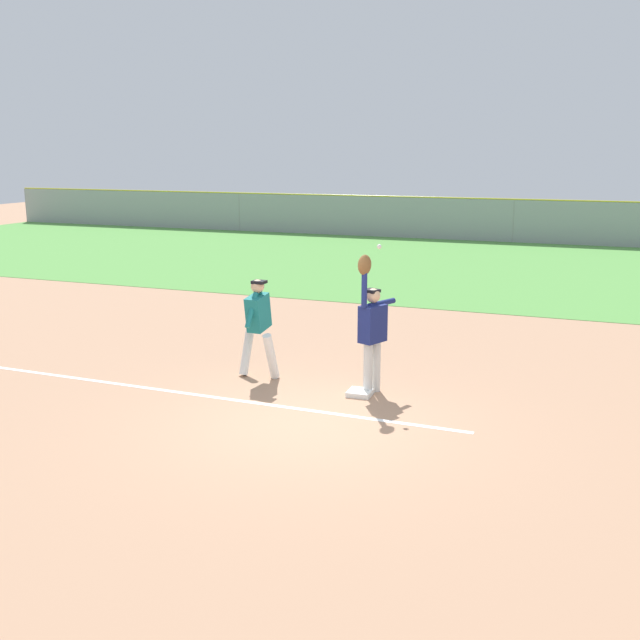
% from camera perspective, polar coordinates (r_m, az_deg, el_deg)
% --- Properties ---
extents(ground_plane, '(74.15, 74.15, 0.00)m').
position_cam_1_polar(ground_plane, '(11.07, -0.59, -7.68)').
color(ground_plane, tan).
extents(outfield_grass, '(51.53, 14.71, 0.01)m').
position_cam_1_polar(outfield_grass, '(25.96, 12.32, 3.93)').
color(outfield_grass, '#549342').
rests_on(outfield_grass, ground_plane).
extents(chalk_foul_line, '(12.00, 0.34, 0.01)m').
position_cam_1_polar(chalk_foul_line, '(13.22, -15.01, -4.67)').
color(chalk_foul_line, white).
rests_on(chalk_foul_line, ground_plane).
extents(first_base, '(0.39, 0.39, 0.08)m').
position_cam_1_polar(first_base, '(12.22, 3.04, -5.51)').
color(first_base, white).
rests_on(first_base, ground_plane).
extents(fielder, '(0.45, 0.87, 2.28)m').
position_cam_1_polar(fielder, '(12.06, 3.94, -0.43)').
color(fielder, silver).
rests_on(fielder, ground_plane).
extents(runner, '(0.72, 0.84, 1.72)m').
position_cam_1_polar(runner, '(12.94, -4.68, -0.10)').
color(runner, white).
rests_on(runner, ground_plane).
extents(baseball, '(0.07, 0.07, 0.07)m').
position_cam_1_polar(baseball, '(11.92, 4.49, 5.55)').
color(baseball, white).
extents(outfield_fence, '(51.61, 0.08, 1.84)m').
position_cam_1_polar(outfield_fence, '(33.10, 14.39, 7.28)').
color(outfield_fence, '#93999E').
rests_on(outfield_fence, ground_plane).
extents(parked_car_blue, '(4.54, 2.40, 1.25)m').
position_cam_1_polar(parked_car_blue, '(39.32, -0.83, 8.13)').
color(parked_car_blue, '#23389E').
rests_on(parked_car_blue, ground_plane).
extents(parked_car_tan, '(4.44, 2.20, 1.25)m').
position_cam_1_polar(parked_car_tan, '(38.06, 7.38, 7.87)').
color(parked_car_tan, tan).
rests_on(parked_car_tan, ground_plane).
extents(parked_car_silver, '(4.50, 2.30, 1.25)m').
position_cam_1_polar(parked_car_silver, '(37.43, 16.48, 7.37)').
color(parked_car_silver, '#B7B7BC').
rests_on(parked_car_silver, ground_plane).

